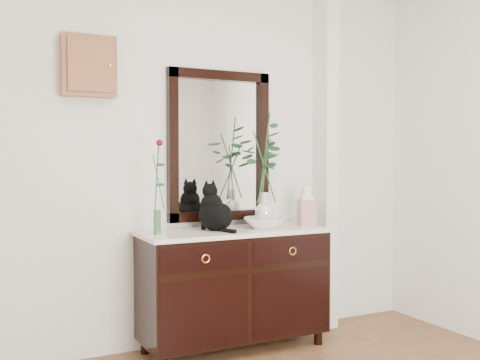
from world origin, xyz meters
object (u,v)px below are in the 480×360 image
lotus_bowl (264,223)px  ginger_jar (307,205)px  cat (216,206)px  sideboard (234,282)px

lotus_bowl → ginger_jar: ginger_jar is taller
cat → lotus_bowl: 0.39m
sideboard → cat: cat is taller
lotus_bowl → cat: bearing=176.1°
sideboard → lotus_bowl: size_ratio=4.47×
sideboard → lotus_bowl: lotus_bowl is taller
ginger_jar → lotus_bowl: bearing=174.4°
cat → sideboard: bearing=-16.7°
lotus_bowl → ginger_jar: size_ratio=0.96×
sideboard → ginger_jar: bearing=-6.0°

